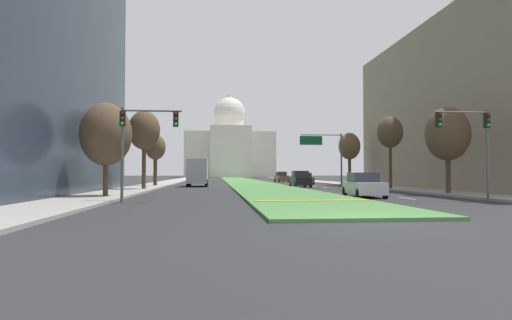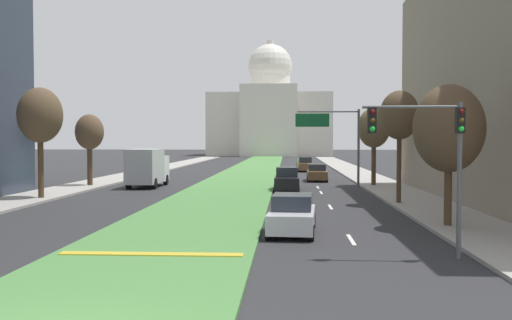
# 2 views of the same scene
# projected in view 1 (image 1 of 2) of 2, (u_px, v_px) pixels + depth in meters

# --- Properties ---
(ground_plane) EXTENTS (301.60, 301.60, 0.00)m
(ground_plane) POSITION_uv_depth(u_px,v_px,m) (241.00, 181.00, 81.90)
(ground_plane) COLOR #2B2B2D
(grass_median) EXTENTS (6.84, 123.38, 0.14)m
(grass_median) POSITION_uv_depth(u_px,v_px,m) (244.00, 181.00, 75.09)
(grass_median) COLOR #4C8442
(grass_median) RESTS_ON ground_plane
(median_curb_nose) EXTENTS (6.16, 0.50, 0.04)m
(median_curb_nose) POSITION_uv_depth(u_px,v_px,m) (313.00, 201.00, 22.04)
(median_curb_nose) COLOR gold
(median_curb_nose) RESTS_ON grass_median
(lane_dashes_right) EXTENTS (0.16, 34.49, 0.01)m
(lane_dashes_right) POSITION_uv_depth(u_px,v_px,m) (331.00, 188.00, 44.18)
(lane_dashes_right) COLOR silver
(lane_dashes_right) RESTS_ON ground_plane
(sidewalk_left) EXTENTS (4.00, 123.38, 0.15)m
(sidewalk_left) POSITION_uv_depth(u_px,v_px,m) (168.00, 182.00, 67.03)
(sidewalk_left) COLOR #9E9991
(sidewalk_left) RESTS_ON ground_plane
(sidewalk_right) EXTENTS (4.00, 123.38, 0.15)m
(sidewalk_right) POSITION_uv_depth(u_px,v_px,m) (323.00, 182.00, 69.51)
(sidewalk_right) COLOR #9E9991
(sidewalk_right) RESTS_ON ground_plane
(midrise_block_right) EXTENTS (15.04, 33.09, 16.04)m
(midrise_block_right) POSITION_uv_depth(u_px,v_px,m) (499.00, 107.00, 40.44)
(midrise_block_right) COLOR gray
(midrise_block_right) RESTS_ON ground_plane
(capitol_building) EXTENTS (31.01, 24.65, 29.76)m
(capitol_building) POSITION_uv_depth(u_px,v_px,m) (230.00, 149.00, 149.51)
(capitol_building) COLOR silver
(capitol_building) RESTS_ON ground_plane
(traffic_light_near_left) EXTENTS (3.34, 0.35, 5.20)m
(traffic_light_near_left) POSITION_uv_depth(u_px,v_px,m) (138.00, 133.00, 22.90)
(traffic_light_near_left) COLOR #515456
(traffic_light_near_left) RESTS_ON ground_plane
(traffic_light_near_right) EXTENTS (3.34, 0.35, 5.20)m
(traffic_light_near_right) POSITION_uv_depth(u_px,v_px,m) (473.00, 134.00, 23.57)
(traffic_light_near_right) COLOR #515456
(traffic_light_near_right) RESTS_ON ground_plane
(overhead_guide_sign) EXTENTS (5.32, 0.20, 6.50)m
(overhead_guide_sign) POSITION_uv_depth(u_px,v_px,m) (326.00, 148.00, 51.48)
(overhead_guide_sign) COLOR #515456
(overhead_guide_sign) RESTS_ON ground_plane
(street_tree_left_near) EXTENTS (3.27, 3.27, 6.17)m
(street_tree_left_near) POSITION_uv_depth(u_px,v_px,m) (106.00, 135.00, 27.03)
(street_tree_left_near) COLOR #4C3823
(street_tree_left_near) RESTS_ON ground_plane
(street_tree_right_near) EXTENTS (3.13, 3.13, 6.43)m
(street_tree_right_near) POSITION_uv_depth(u_px,v_px,m) (448.00, 134.00, 30.37)
(street_tree_right_near) COLOR #4C3823
(street_tree_right_near) RESTS_ON ground_plane
(street_tree_left_mid) EXTENTS (2.91, 2.91, 7.41)m
(street_tree_left_mid) POSITION_uv_depth(u_px,v_px,m) (144.00, 131.00, 38.82)
(street_tree_left_mid) COLOR #4C3823
(street_tree_left_mid) RESTS_ON ground_plane
(street_tree_right_mid) EXTENTS (2.38, 2.38, 6.95)m
(street_tree_right_mid) POSITION_uv_depth(u_px,v_px,m) (390.00, 133.00, 39.42)
(street_tree_right_mid) COLOR #4C3823
(street_tree_right_mid) RESTS_ON ground_plane
(street_tree_left_far) EXTENTS (2.38, 2.38, 6.12)m
(street_tree_left_far) POSITION_uv_depth(u_px,v_px,m) (155.00, 148.00, 49.08)
(street_tree_left_far) COLOR #4C3823
(street_tree_left_far) RESTS_ON ground_plane
(street_tree_right_far) EXTENTS (2.73, 2.73, 6.71)m
(street_tree_right_far) POSITION_uv_depth(u_px,v_px,m) (349.00, 147.00, 53.02)
(street_tree_right_far) COLOR #4C3823
(street_tree_right_far) RESTS_ON ground_plane
(sedan_lead_stopped) EXTENTS (2.17, 4.50, 1.64)m
(sedan_lead_stopped) POSITION_uv_depth(u_px,v_px,m) (364.00, 186.00, 27.90)
(sedan_lead_stopped) COLOR #BCBCC1
(sedan_lead_stopped) RESTS_ON ground_plane
(sedan_midblock) EXTENTS (1.97, 4.14, 1.85)m
(sedan_midblock) POSITION_uv_depth(u_px,v_px,m) (300.00, 180.00, 47.46)
(sedan_midblock) COLOR black
(sedan_midblock) RESTS_ON ground_plane
(sedan_distant) EXTENTS (1.98, 4.54, 1.63)m
(sedan_distant) POSITION_uv_depth(u_px,v_px,m) (305.00, 179.00, 58.59)
(sedan_distant) COLOR brown
(sedan_distant) RESTS_ON ground_plane
(sedan_far_horizon) EXTENTS (2.11, 4.67, 1.81)m
(sedan_far_horizon) POSITION_uv_depth(u_px,v_px,m) (281.00, 177.00, 74.85)
(sedan_far_horizon) COLOR brown
(sedan_far_horizon) RESTS_ON ground_plane
(box_truck_delivery) EXTENTS (2.40, 6.40, 3.20)m
(box_truck_delivery) POSITION_uv_depth(u_px,v_px,m) (198.00, 172.00, 49.42)
(box_truck_delivery) COLOR silver
(box_truck_delivery) RESTS_ON ground_plane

